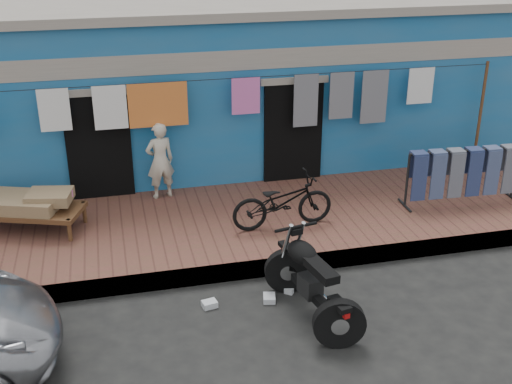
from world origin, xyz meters
name	(u,v)px	position (x,y,z in m)	size (l,w,h in m)	color
ground	(293,338)	(0.00, 0.00, 0.00)	(80.00, 80.00, 0.00)	black
sidewalk	(242,225)	(0.00, 3.00, 0.12)	(28.00, 3.00, 0.25)	brown
curb	(263,268)	(0.00, 1.55, 0.12)	(28.00, 0.10, 0.25)	gray
building	(201,78)	(0.00, 6.99, 1.69)	(12.20, 5.20, 3.36)	#155B99
clothesline	(220,107)	(-0.10, 4.25, 1.81)	(10.06, 0.06, 2.10)	brown
seated_person	(160,161)	(-1.19, 4.20, 0.93)	(0.49, 0.33, 1.37)	beige
bicycle	(283,196)	(0.57, 2.57, 0.78)	(0.58, 1.64, 1.06)	black
motorcycle	(312,280)	(0.36, 0.39, 0.56)	(0.92, 1.81, 1.12)	black
charpoy	(27,211)	(-3.38, 3.42, 0.56)	(1.99, 1.42, 0.61)	brown
jeans_rack	(462,175)	(3.83, 2.76, 0.76)	(2.13, 0.52, 1.01)	black
litter_a	(210,304)	(-0.90, 0.93, 0.04)	(0.19, 0.15, 0.09)	silver
litter_b	(290,290)	(0.26, 1.03, 0.04)	(0.16, 0.12, 0.08)	silver
litter_c	(269,298)	(-0.08, 0.88, 0.04)	(0.20, 0.16, 0.08)	silver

